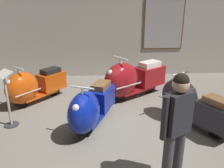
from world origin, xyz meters
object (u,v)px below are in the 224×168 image
object	(u,v)px
scooter_0	(32,86)
info_stanchion	(8,104)
scooter_3	(189,102)
scooter_2	(130,79)
scooter_1	(90,108)
visitor_1	(177,123)

from	to	relation	value
scooter_0	info_stanchion	bearing A→B (deg)	31.08
scooter_3	info_stanchion	bearing A→B (deg)	59.29
scooter_2	scooter_3	size ratio (longest dim) A/B	1.09
info_stanchion	scooter_1	bearing A→B (deg)	-8.66
scooter_0	scooter_1	xyz separation A→B (m)	(1.42, -1.31, 0.01)
scooter_1	scooter_3	distance (m)	1.99
scooter_3	visitor_1	bearing A→B (deg)	123.74
scooter_3	info_stanchion	size ratio (longest dim) A/B	1.45
scooter_1	scooter_3	size ratio (longest dim) A/B	1.00
info_stanchion	visitor_1	bearing A→B (deg)	-32.13
scooter_0	scooter_3	size ratio (longest dim) A/B	0.90
scooter_0	scooter_1	distance (m)	1.93
scooter_1	visitor_1	world-z (taller)	visitor_1
scooter_0	scooter_2	world-z (taller)	scooter_2
scooter_2	info_stanchion	xyz separation A→B (m)	(-2.59, -1.23, -0.03)
scooter_2	scooter_3	distance (m)	1.69
visitor_1	scooter_2	bearing A→B (deg)	-25.72
scooter_1	visitor_1	distance (m)	1.93
scooter_1	info_stanchion	bearing A→B (deg)	-76.26
scooter_1	info_stanchion	world-z (taller)	info_stanchion
visitor_1	info_stanchion	size ratio (longest dim) A/B	1.38
scooter_1	info_stanchion	xyz separation A→B (m)	(-1.60, 0.24, 0.03)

